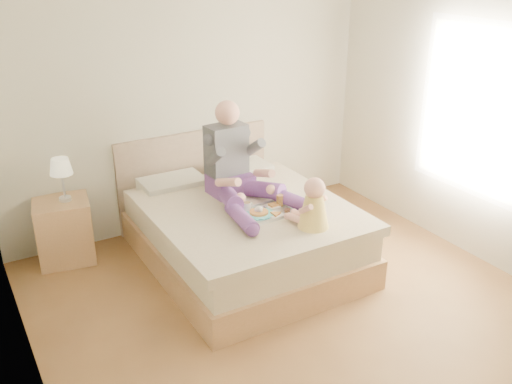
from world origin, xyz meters
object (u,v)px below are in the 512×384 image
bed (239,228)px  baby (313,207)px  nightstand (64,231)px  adult (238,171)px  tray (267,210)px

bed → baby: size_ratio=4.98×
nightstand → baby: (1.72, -1.58, 0.48)m
adult → baby: bearing=-77.6°
adult → baby: size_ratio=2.57×
bed → nightstand: 1.65m
bed → adult: bearing=64.7°
bed → tray: size_ratio=4.95×
bed → adult: (0.02, 0.05, 0.56)m
adult → nightstand: bearing=148.8°
baby → nightstand: bearing=114.9°
bed → tray: 0.50m
nightstand → tray: bearing=-27.8°
adult → tray: (0.05, -0.43, -0.24)m
nightstand → bed: bearing=-19.0°
bed → tray: (0.08, -0.38, 0.32)m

